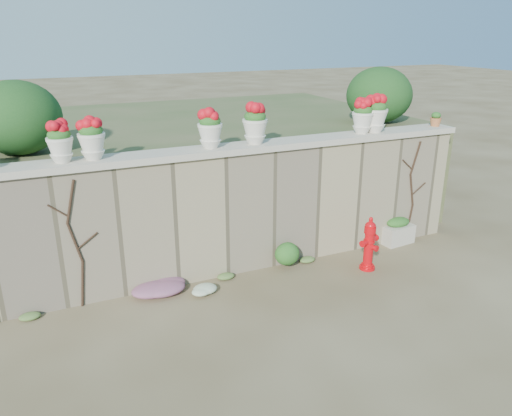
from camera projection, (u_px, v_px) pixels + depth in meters
name	position (u px, v px, depth m)	size (l,w,h in m)	color
ground	(298.00, 319.00, 6.93)	(80.00, 80.00, 0.00)	brown
stone_wall	(247.00, 211.00, 8.14)	(8.00, 0.40, 2.00)	gray
wall_cap	(246.00, 148.00, 7.78)	(8.10, 0.52, 0.10)	#BDB3A0
raised_fill	(189.00, 165.00, 10.88)	(9.00, 6.00, 2.00)	#384C23
back_shrub_left	(17.00, 118.00, 7.41)	(1.30, 1.30, 1.10)	#143814
back_shrub_right	(379.00, 95.00, 9.95)	(1.30, 1.30, 1.10)	#143814
vine_left	(76.00, 243.00, 6.92)	(0.60, 0.04, 1.91)	black
vine_right	(412.00, 190.00, 9.19)	(0.60, 0.04, 1.91)	black
fire_hydrant	(369.00, 243.00, 8.22)	(0.40, 0.28, 0.92)	red
planter_box	(397.00, 231.00, 9.32)	(0.64, 0.41, 0.50)	#BDB3A0
green_shrub	(292.00, 252.00, 8.24)	(0.66, 0.60, 0.63)	#1E5119
magenta_clump	(158.00, 287.00, 7.55)	(0.86, 0.57, 0.23)	#B42495
white_flowers	(199.00, 290.00, 7.51)	(0.51, 0.41, 0.18)	white
urn_pot_0	(60.00, 143.00, 6.63)	(0.35, 0.35, 0.55)	silver
urn_pot_1	(92.00, 139.00, 6.79)	(0.37, 0.37, 0.58)	silver
urn_pot_2	(210.00, 129.00, 7.44)	(0.38, 0.38, 0.59)	silver
urn_pot_3	(255.00, 124.00, 7.72)	(0.39, 0.39, 0.61)	silver
urn_pot_4	(363.00, 117.00, 8.50)	(0.37, 0.37, 0.58)	silver
urn_pot_5	(376.00, 114.00, 8.59)	(0.41, 0.41, 0.64)	silver
terracotta_pot	(436.00, 120.00, 9.19)	(0.21, 0.21, 0.25)	#B06335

